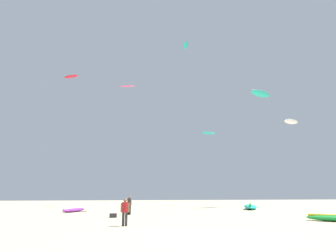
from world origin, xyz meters
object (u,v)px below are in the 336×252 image
kite_grounded_far (74,210)px  kite_aloft_3 (291,122)px  kite_aloft_2 (260,94)px  kite_aloft_7 (71,76)px  person_midground (129,204)px  kite_grounded_mid (336,218)px  kite_aloft_6 (186,45)px  kite_grounded_near (250,207)px  person_foreground (125,210)px  kite_aloft_0 (209,133)px  kite_aloft_1 (127,86)px  cooler_box (113,215)px

kite_grounded_far → kite_aloft_3: bearing=14.1°
kite_aloft_2 → kite_aloft_7: size_ratio=1.65×
person_midground → kite_grounded_mid: size_ratio=0.45×
kite_aloft_6 → kite_aloft_7: size_ratio=0.88×
kite_grounded_near → kite_aloft_2: 17.02m
kite_grounded_mid → kite_grounded_far: kite_grounded_mid is taller
kite_grounded_near → kite_aloft_3: kite_aloft_3 is taller
person_foreground → kite_aloft_0: size_ratio=0.68×
kite_aloft_3 → kite_aloft_7: (-31.11, 6.67, 7.50)m
kite_grounded_far → kite_aloft_3: size_ratio=1.19×
kite_grounded_far → kite_aloft_3: kite_aloft_3 is taller
person_midground → kite_aloft_1: bearing=-128.9°
kite_grounded_mid → kite_aloft_6: size_ratio=1.56×
kite_grounded_far → kite_aloft_7: (-3.51, 13.62, 18.79)m
kite_grounded_mid → kite_aloft_1: 35.01m
kite_aloft_3 → kite_aloft_7: bearing=167.9°
kite_grounded_near → kite_grounded_mid: size_ratio=1.47×
kite_grounded_mid → cooler_box: bearing=160.2°
kite_grounded_mid → person_foreground: bearing=-176.4°
person_midground → kite_grounded_near: 15.49m
kite_aloft_2 → kite_aloft_6: size_ratio=1.86×
kite_grounded_mid → kite_aloft_0: size_ratio=1.51×
kite_grounded_near → kite_aloft_1: bearing=141.4°
kite_aloft_1 → kite_aloft_6: size_ratio=1.13×
kite_aloft_1 → kite_aloft_6: (7.18, -10.59, 2.17)m
kite_grounded_far → kite_aloft_6: size_ratio=1.57×
cooler_box → person_midground: bearing=66.4°
kite_aloft_0 → kite_grounded_far: bearing=-142.9°
kite_grounded_far → kite_aloft_7: 23.47m
kite_aloft_2 → kite_aloft_6: 13.42m
person_midground → kite_aloft_6: size_ratio=0.71×
kite_grounded_mid → kite_aloft_0: bearing=93.5°
kite_aloft_0 → kite_aloft_1: size_ratio=0.92×
kite_grounded_near → person_midground: bearing=-153.5°
cooler_box → kite_aloft_2: 29.48m
cooler_box → kite_aloft_0: 26.84m
kite_aloft_2 → kite_aloft_0: bearing=140.4°
kite_grounded_far → kite_aloft_1: size_ratio=1.39×
person_midground → cooler_box: person_midground is taller
kite_aloft_6 → kite_aloft_7: bearing=146.3°
kite_aloft_0 → kite_aloft_7: 22.57m
kite_grounded_near → kite_aloft_0: kite_aloft_0 is taller
cooler_box → kite_aloft_0: size_ratio=0.24×
kite_aloft_7 → kite_grounded_far: bearing=-75.5°
kite_grounded_far → kite_aloft_1: 22.97m
kite_aloft_0 → kite_aloft_2: 9.60m
kite_aloft_0 → kite_aloft_6: (-5.41, -10.03, 9.33)m
person_foreground → kite_grounded_mid: (14.12, 0.90, -0.71)m
kite_grounded_near → kite_aloft_7: 31.52m
cooler_box → kite_aloft_1: bearing=87.8°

